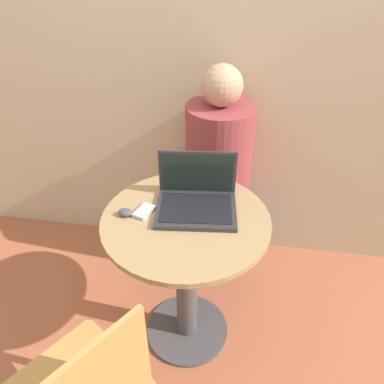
% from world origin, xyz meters
% --- Properties ---
extents(ground_plane, '(12.00, 12.00, 0.00)m').
position_xyz_m(ground_plane, '(0.00, 0.00, 0.00)').
color(ground_plane, '#B26042').
extents(back_wall, '(7.00, 0.05, 2.60)m').
position_xyz_m(back_wall, '(0.00, 0.76, 1.30)').
color(back_wall, beige).
rests_on(back_wall, ground_plane).
extents(round_table, '(0.71, 0.71, 0.78)m').
position_xyz_m(round_table, '(0.00, 0.00, 0.53)').
color(round_table, '#4C4C51').
rests_on(round_table, ground_plane).
extents(laptop, '(0.36, 0.30, 0.22)m').
position_xyz_m(laptop, '(0.03, 0.09, 0.82)').
color(laptop, '#2D2D33').
rests_on(laptop, round_table).
extents(cell_phone, '(0.09, 0.11, 0.02)m').
position_xyz_m(cell_phone, '(-0.18, 0.01, 0.78)').
color(cell_phone, silver).
rests_on(cell_phone, round_table).
extents(computer_mouse, '(0.06, 0.04, 0.03)m').
position_xyz_m(computer_mouse, '(-0.25, -0.02, 0.79)').
color(computer_mouse, '#4C4C51').
rests_on(computer_mouse, round_table).
extents(person_seated, '(0.41, 0.57, 1.25)m').
position_xyz_m(person_seated, '(0.07, 0.62, 0.52)').
color(person_seated, '#3D4766').
rests_on(person_seated, ground_plane).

